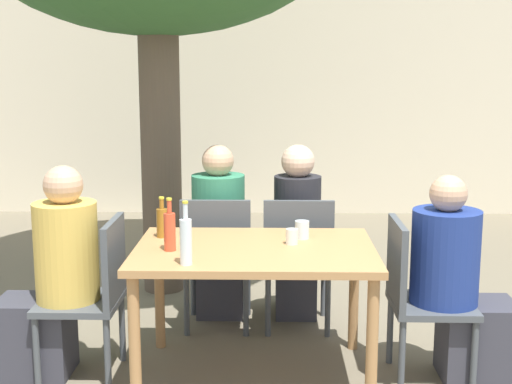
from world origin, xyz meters
name	(u,v)px	position (x,y,z in m)	size (l,w,h in m)	color
ground_plane	(255,375)	(0.00, 0.00, 0.00)	(30.00, 30.00, 0.00)	#706651
cafe_building_wall	(264,92)	(0.00, 4.42, 1.40)	(10.00, 0.08, 2.80)	beige
dining_table_front	(255,262)	(0.00, 0.00, 0.66)	(1.30, 0.92, 0.74)	#B27F4C
patio_chair_0	(95,289)	(-0.88, 0.00, 0.50)	(0.44, 0.44, 0.89)	#474C51
patio_chair_1	(416,291)	(0.88, 0.00, 0.50)	(0.44, 0.44, 0.89)	#474C51
patio_chair_2	(217,256)	(-0.26, 0.69, 0.50)	(0.44, 0.44, 0.89)	#474C51
patio_chair_3	(298,257)	(0.26, 0.69, 0.50)	(0.44, 0.44, 0.89)	#474C51
person_seated_0	(53,283)	(-1.12, 0.00, 0.53)	(0.57, 0.35, 1.19)	#383842
person_seated_1	(459,289)	(1.12, 0.00, 0.51)	(0.58, 0.37, 1.14)	#383842
person_seated_2	(220,241)	(-0.26, 0.92, 0.54)	(0.35, 0.57, 1.20)	#383842
person_seated_3	(297,242)	(0.26, 0.93, 0.54)	(0.31, 0.55, 1.21)	#383842
amber_bottle_0	(162,222)	(-0.54, 0.21, 0.83)	(0.06, 0.06, 0.24)	#9E661E
soda_bottle_1	(170,230)	(-0.45, -0.08, 0.85)	(0.06, 0.06, 0.29)	#DB4C2D
water_bottle_2	(186,240)	(-0.33, -0.34, 0.87)	(0.06, 0.06, 0.32)	silver
drinking_glass_0	(302,230)	(0.26, 0.20, 0.79)	(0.08, 0.08, 0.10)	silver
drinking_glass_1	(292,236)	(0.20, 0.07, 0.79)	(0.07, 0.07, 0.09)	silver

